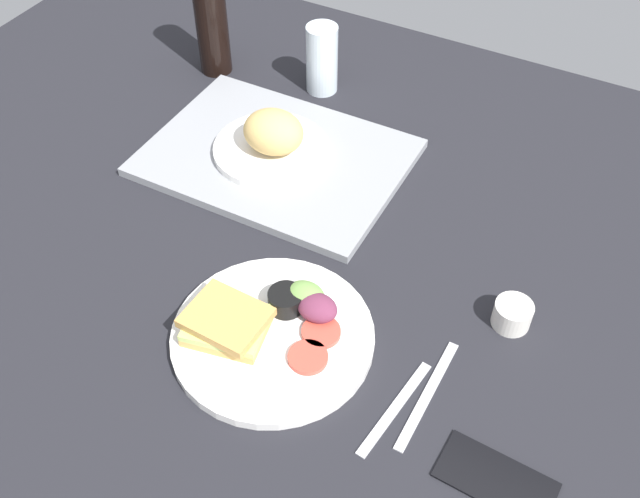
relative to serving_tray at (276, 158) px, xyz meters
The scene contains 10 objects.
ground_plane 27.74cm from the serving_tray, 52.00° to the right, with size 190.00×150.00×3.00cm, color black.
serving_tray is the anchor object (origin of this frame).
bread_plate_near 4.00cm from the serving_tray, 165.29° to the right, with size 20.51×20.51×8.80cm.
plate_with_salad 39.05cm from the serving_tray, 60.65° to the right, with size 29.03×29.03×5.40cm.
drinking_glass 24.66cm from the serving_tray, 98.02° to the left, with size 6.20×6.20×13.74cm, color silver.
soda_bottle 34.12cm from the serving_tray, 142.86° to the left, with size 6.40×6.40×22.94cm, color black.
espresso_cup 51.12cm from the serving_tray, 17.57° to the right, with size 5.60×5.60×4.00cm, color silver.
fork 53.96cm from the serving_tray, 42.48° to the right, with size 17.00×1.40×0.50cm, color #B7B7BC.
knife 53.70cm from the serving_tray, 37.17° to the right, with size 19.00×1.40×0.50cm, color #B7B7BC.
cell_phone 67.83cm from the serving_tray, 35.92° to the right, with size 14.40×7.20×0.80cm, color black.
Camera 1 is at (38.29, -64.63, 85.73)cm, focal length 41.31 mm.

